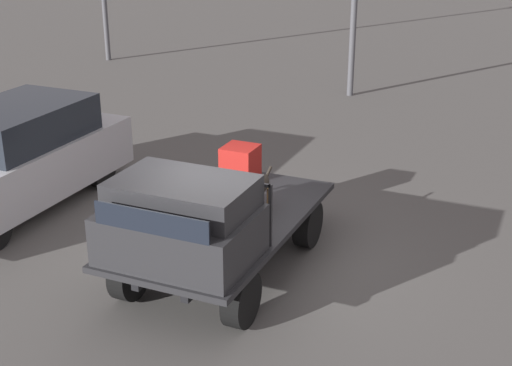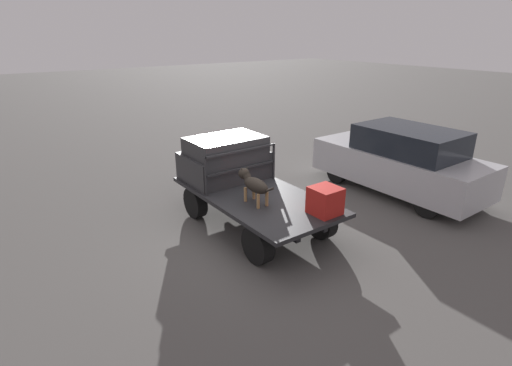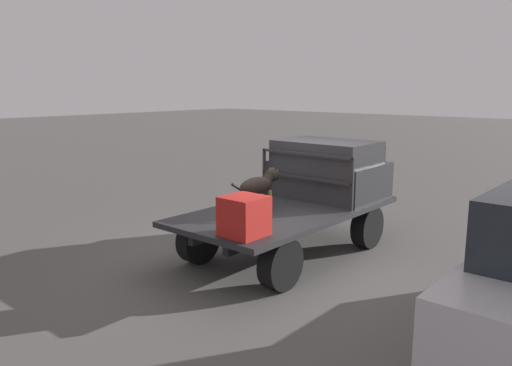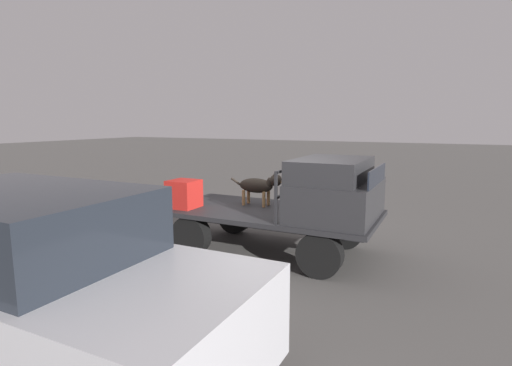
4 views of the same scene
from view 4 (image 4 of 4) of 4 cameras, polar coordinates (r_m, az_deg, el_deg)
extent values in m
plane|color=#514F4C|center=(7.31, 2.02, -9.68)|extent=(80.00, 80.00, 0.00)
cylinder|color=black|center=(7.57, 12.60, -6.50)|extent=(0.69, 0.24, 0.69)
cylinder|color=black|center=(6.12, 9.09, -10.09)|extent=(0.69, 0.24, 0.69)
cylinder|color=black|center=(8.39, -3.05, -4.79)|extent=(0.69, 0.24, 0.69)
cylinder|color=black|center=(7.11, -9.24, -7.40)|extent=(0.69, 0.24, 0.69)
cube|color=black|center=(7.44, 3.08, -4.68)|extent=(3.45, 0.10, 0.18)
cube|color=black|center=(6.86, 0.91, -5.84)|extent=(3.45, 0.10, 0.18)
cube|color=#232326|center=(7.12, 2.05, -4.22)|extent=(3.75, 1.88, 0.08)
cube|color=#28282B|center=(6.67, 11.40, -2.31)|extent=(1.28, 1.76, 0.60)
cube|color=#28282B|center=(6.62, 10.73, 1.87)|extent=(1.09, 1.62, 0.37)
cube|color=black|center=(6.47, 16.91, 0.99)|extent=(0.02, 1.45, 0.28)
cube|color=#232326|center=(7.66, 7.95, 0.06)|extent=(0.04, 0.04, 0.82)
cube|color=#232326|center=(6.07, 2.84, -2.17)|extent=(0.04, 0.04, 0.82)
cube|color=#232326|center=(6.80, 5.75, 2.31)|extent=(0.04, 1.72, 0.04)
cube|color=#232326|center=(6.85, 5.70, -0.93)|extent=(0.04, 1.72, 0.04)
cylinder|color=#9E7547|center=(7.51, 1.78, -2.11)|extent=(0.06, 0.06, 0.29)
cylinder|color=#9E7547|center=(7.32, 1.12, -2.38)|extent=(0.06, 0.06, 0.29)
cylinder|color=#9E7547|center=(7.68, -1.07, -1.85)|extent=(0.06, 0.06, 0.29)
cylinder|color=#9E7547|center=(7.51, -1.78, -2.11)|extent=(0.06, 0.06, 0.29)
ellipsoid|color=black|center=(7.46, 0.00, -0.36)|extent=(0.68, 0.27, 0.27)
sphere|color=#9E7547|center=(7.39, 1.30, -0.83)|extent=(0.12, 0.12, 0.12)
cylinder|color=black|center=(7.33, 2.02, 0.06)|extent=(0.19, 0.15, 0.19)
sphere|color=black|center=(7.28, 2.86, 0.38)|extent=(0.22, 0.22, 0.22)
cone|color=#9E7547|center=(7.24, 3.55, 0.20)|extent=(0.12, 0.12, 0.12)
cone|color=black|center=(7.32, 2.98, 1.18)|extent=(0.06, 0.08, 0.10)
cone|color=black|center=(7.21, 2.60, 1.06)|extent=(0.06, 0.08, 0.10)
cylinder|color=black|center=(7.64, -2.65, 0.05)|extent=(0.28, 0.04, 0.19)
cube|color=#AD1E19|center=(7.42, -10.25, -1.53)|extent=(0.50, 0.50, 0.50)
cylinder|color=black|center=(4.13, -7.45, -20.54)|extent=(0.60, 0.20, 0.60)
cylinder|color=black|center=(5.92, -30.20, -12.36)|extent=(0.60, 0.20, 0.60)
cube|color=#B7B7BC|center=(4.36, -28.71, -14.46)|extent=(4.33, 1.75, 0.84)
cube|color=#1E232B|center=(4.32, -31.08, -4.78)|extent=(2.38, 1.58, 0.61)
camera|label=1|loc=(11.64, 53.97, 17.35)|focal=50.00mm
camera|label=2|loc=(14.12, -13.98, 14.92)|focal=28.00mm
camera|label=3|loc=(9.05, -53.05, 7.10)|focal=35.00mm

